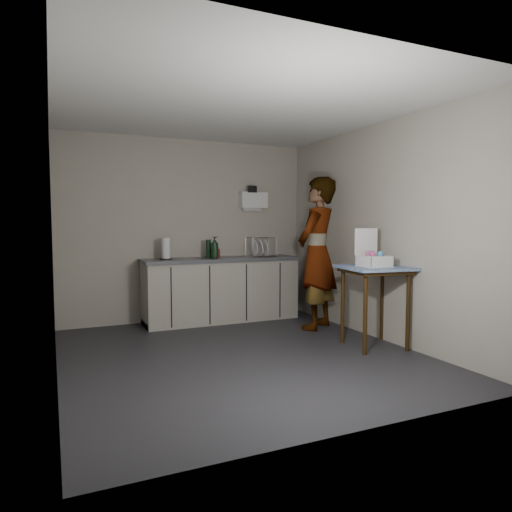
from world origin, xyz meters
name	(u,v)px	position (x,y,z in m)	size (l,w,h in m)	color
ground	(241,354)	(0.00, 0.00, 0.00)	(4.00, 4.00, 0.00)	#29282D
wall_back	(188,230)	(0.00, 1.99, 1.30)	(3.60, 0.02, 2.60)	#B8B0A0
wall_right	(377,232)	(1.79, 0.00, 1.30)	(0.02, 4.00, 2.60)	#B8B0A0
wall_left	(54,235)	(-1.79, 0.00, 1.30)	(0.02, 4.00, 2.60)	#B8B0A0
ceiling	(240,107)	(0.00, 0.00, 2.60)	(3.60, 4.00, 0.01)	white
kitchen_counter	(221,291)	(0.40, 1.70, 0.43)	(2.24, 0.62, 0.91)	black
wall_shelf	(253,200)	(1.00, 1.92, 1.75)	(0.42, 0.18, 0.37)	white
side_table	(375,277)	(1.50, -0.33, 0.80)	(0.80, 0.80, 0.92)	#34210B
standing_man	(317,253)	(1.40, 0.73, 1.00)	(0.73, 0.48, 2.01)	#B2A593
soap_bottle	(215,247)	(0.28, 1.63, 1.06)	(0.12, 0.12, 0.30)	black
soda_can	(218,253)	(0.35, 1.72, 0.97)	(0.07, 0.07, 0.13)	red
dark_bottle	(209,249)	(0.22, 1.73, 1.04)	(0.08, 0.08, 0.26)	black
paper_towel	(166,249)	(-0.40, 1.70, 1.05)	(0.16, 0.16, 0.29)	black
dish_rack	(260,252)	(1.02, 1.70, 0.98)	(0.42, 0.31, 0.29)	white
bakery_box	(373,258)	(1.46, -0.35, 1.01)	(0.31, 0.32, 0.42)	white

